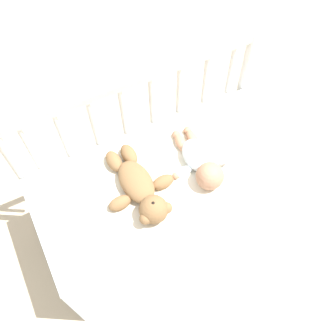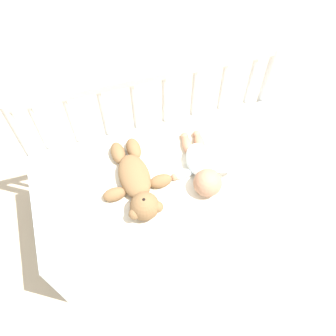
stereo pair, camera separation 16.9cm
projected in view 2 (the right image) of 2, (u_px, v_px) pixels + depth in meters
The scene contains 6 objects.
ground_plane at pixel (168, 220), 2.19m from camera, with size 12.00×12.00×0.00m, color #C6B293.
crib_mattress at pixel (168, 200), 1.97m from camera, with size 1.26×0.59×0.52m.
crib_rail at pixel (150, 112), 1.83m from camera, with size 1.26×0.04×0.86m.
blanket at pixel (164, 174), 1.75m from camera, with size 0.81×0.53×0.01m.
teddy_bear at pixel (137, 183), 1.67m from camera, with size 0.32×0.45×0.13m.
baby at pixel (202, 167), 1.71m from camera, with size 0.30×0.38×0.13m.
Camera 2 is at (-0.25, -0.84, 2.03)m, focal length 40.00 mm.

